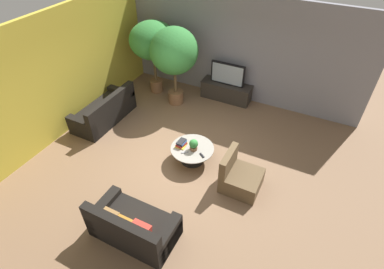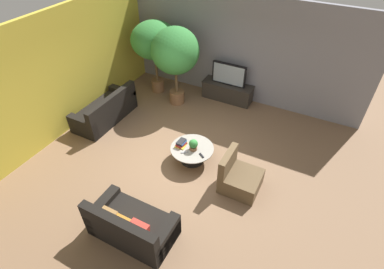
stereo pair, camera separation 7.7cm
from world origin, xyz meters
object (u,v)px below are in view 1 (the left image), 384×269
(armchair_wicker, at_px, (239,177))
(coffee_table, at_px, (192,152))
(potted_plant_tabletop, at_px, (194,145))
(couch_by_wall, at_px, (105,112))
(potted_palm_tall, at_px, (153,42))
(potted_palm_corner, at_px, (174,53))
(media_console, at_px, (226,91))
(couch_near_entry, at_px, (133,227))
(television, at_px, (228,74))

(armchair_wicker, bearing_deg, coffee_table, 78.12)
(potted_plant_tabletop, bearing_deg, couch_by_wall, 172.59)
(coffee_table, relative_size, couch_by_wall, 0.54)
(potted_palm_tall, distance_m, potted_palm_corner, 0.92)
(media_console, xyz_separation_m, couch_by_wall, (-2.57, -2.51, 0.01))
(couch_near_entry, bearing_deg, potted_palm_tall, -62.73)
(couch_by_wall, height_order, potted_palm_tall, potted_palm_tall)
(coffee_table, relative_size, potted_palm_tall, 0.46)
(potted_plant_tabletop, bearing_deg, media_console, 96.60)
(media_console, bearing_deg, couch_by_wall, -135.71)
(couch_by_wall, distance_m, armchair_wicker, 4.15)
(couch_near_entry, distance_m, potted_palm_corner, 4.72)
(couch_by_wall, xyz_separation_m, potted_plant_tabletop, (2.90, -0.38, 0.25))
(media_console, height_order, potted_plant_tabletop, potted_plant_tabletop)
(television, xyz_separation_m, potted_plant_tabletop, (0.33, -2.88, -0.31))
(couch_near_entry, relative_size, armchair_wicker, 1.80)
(couch_by_wall, height_order, potted_plant_tabletop, couch_by_wall)
(coffee_table, bearing_deg, armchair_wicker, -11.88)
(media_console, relative_size, couch_near_entry, 0.98)
(television, relative_size, potted_palm_corner, 0.45)
(television, bearing_deg, coffee_table, -84.28)
(potted_palm_corner, bearing_deg, couch_by_wall, -127.97)
(couch_near_entry, height_order, potted_palm_tall, potted_palm_tall)
(television, distance_m, armchair_wicker, 3.52)
(coffee_table, bearing_deg, television, 95.72)
(armchair_wicker, bearing_deg, media_console, 26.26)
(media_console, xyz_separation_m, armchair_wicker, (1.54, -3.12, -0.00))
(media_console, distance_m, couch_by_wall, 3.59)
(coffee_table, xyz_separation_m, couch_near_entry, (-0.06, -2.27, 0.01))
(couch_by_wall, relative_size, potted_palm_corner, 0.81)
(potted_palm_tall, bearing_deg, television, 14.15)
(couch_near_entry, relative_size, potted_palm_corner, 0.68)
(couch_near_entry, bearing_deg, couch_by_wall, -43.13)
(media_console, bearing_deg, potted_palm_tall, -165.81)
(couch_near_entry, xyz_separation_m, potted_palm_tall, (-2.36, 4.58, 1.33))
(couch_by_wall, xyz_separation_m, potted_palm_tall, (0.43, 1.97, 1.34))
(media_console, distance_m, couch_near_entry, 5.13)
(television, bearing_deg, media_console, 90.00)
(couch_by_wall, bearing_deg, television, 134.27)
(media_console, relative_size, armchair_wicker, 1.76)
(potted_palm_tall, bearing_deg, coffee_table, -43.67)
(coffee_table, xyz_separation_m, armchair_wicker, (1.25, -0.26, -0.00))
(couch_by_wall, bearing_deg, potted_plant_tabletop, 82.59)
(couch_near_entry, distance_m, potted_plant_tabletop, 2.26)
(armchair_wicker, distance_m, potted_plant_tabletop, 1.25)
(television, height_order, potted_palm_tall, potted_palm_tall)
(potted_palm_tall, height_order, potted_palm_corner, potted_palm_corner)
(television, bearing_deg, potted_palm_tall, -165.85)
(media_console, relative_size, potted_palm_corner, 0.67)
(television, xyz_separation_m, couch_near_entry, (0.23, -5.12, -0.56))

